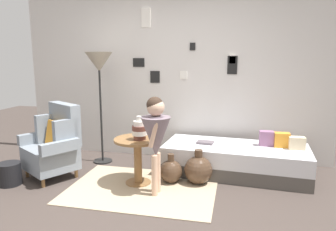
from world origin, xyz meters
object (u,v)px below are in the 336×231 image
at_px(armchair, 55,144).
at_px(magazine_basket, 10,174).
at_px(daybed, 235,160).
at_px(floor_lamp, 99,67).
at_px(vase_striped, 140,130).
at_px(demijohn_far, 198,170).
at_px(book_on_daybed, 205,142).
at_px(person_child, 156,133).
at_px(side_table, 138,151).
at_px(demijohn_near, 171,171).

relative_size(armchair, magazine_basket, 3.46).
distance_m(daybed, floor_lamp, 2.33).
xyz_separation_m(vase_striped, demijohn_far, (0.70, 0.20, -0.53)).
height_order(armchair, daybed, armchair).
bearing_deg(book_on_daybed, vase_striped, -138.11).
height_order(armchair, person_child, person_child).
relative_size(side_table, demijohn_near, 1.55).
xyz_separation_m(daybed, vase_striped, (-1.15, -0.64, 0.51)).
xyz_separation_m(book_on_daybed, demijohn_far, (-0.03, -0.46, -0.23)).
bearing_deg(magazine_basket, demijohn_near, 14.46).
relative_size(armchair, demijohn_near, 2.57).
height_order(book_on_daybed, demijohn_far, demijohn_far).
xyz_separation_m(demijohn_far, magazine_basket, (-2.30, -0.55, -0.04)).
relative_size(side_table, demijohn_far, 1.33).
distance_m(person_child, demijohn_near, 0.70).
height_order(side_table, book_on_daybed, side_table).
distance_m(book_on_daybed, demijohn_far, 0.51).
bearing_deg(magazine_basket, demijohn_far, 13.39).
bearing_deg(armchair, side_table, -0.35).
bearing_deg(demijohn_far, demijohn_near, -172.82).
height_order(book_on_daybed, demijohn_near, book_on_daybed).
bearing_deg(daybed, armchair, -165.81).
height_order(demijohn_near, demijohn_far, demijohn_far).
height_order(vase_striped, magazine_basket, vase_striped).
distance_m(daybed, book_on_daybed, 0.46).
height_order(demijohn_near, magazine_basket, demijohn_near).
distance_m(floor_lamp, book_on_daybed, 1.87).
height_order(daybed, book_on_daybed, book_on_daybed).
distance_m(armchair, side_table, 1.15).
distance_m(daybed, person_child, 1.34).
bearing_deg(magazine_basket, book_on_daybed, 23.29).
relative_size(person_child, demijohn_far, 2.60).
height_order(person_child, demijohn_far, person_child).
bearing_deg(magazine_basket, daybed, 19.72).
bearing_deg(floor_lamp, demijohn_far, -18.72).
distance_m(armchair, vase_striped, 1.23).
bearing_deg(floor_lamp, demijohn_near, -25.34).
bearing_deg(daybed, magazine_basket, -160.28).
height_order(daybed, vase_striped, vase_striped).
xyz_separation_m(armchair, magazine_basket, (-0.40, -0.39, -0.30)).
bearing_deg(vase_striped, person_child, -40.26).
bearing_deg(book_on_daybed, demijohn_far, -94.32).
bearing_deg(book_on_daybed, person_child, -118.19).
distance_m(daybed, side_table, 1.35).
height_order(armchair, book_on_daybed, armchair).
bearing_deg(side_table, daybed, 26.76).
relative_size(daybed, person_child, 1.70).
xyz_separation_m(daybed, demijohn_near, (-0.79, -0.48, -0.05)).
xyz_separation_m(armchair, demijohn_near, (1.55, 0.11, -0.29)).
distance_m(book_on_daybed, demijohn_near, 0.68).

